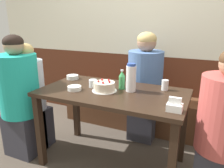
{
  "coord_description": "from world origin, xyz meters",
  "views": [
    {
      "loc": [
        0.78,
        -1.73,
        1.4
      ],
      "look_at": [
        -0.03,
        0.05,
        0.81
      ],
      "focal_mm": 35.0,
      "sensor_mm": 36.0,
      "label": 1
    }
  ],
  "objects_px": {
    "glass_water_tall": "(93,83)",
    "person_pale_blue_shirt": "(20,97)",
    "person_teal_shirt": "(145,87)",
    "person_dark_striped": "(31,101)",
    "glass_tumbler_short": "(165,85)",
    "water_pitcher": "(131,78)",
    "soju_bottle": "(122,80)",
    "napkin_holder": "(175,106)",
    "bowl_rice_small": "(73,77)",
    "birthday_cake": "(104,87)",
    "bench_seat": "(138,111)",
    "person_grey_tee": "(223,131)",
    "bowl_soup_white": "(74,88)"
  },
  "relations": [
    {
      "from": "bench_seat",
      "to": "person_teal_shirt",
      "type": "bearing_deg",
      "value": -58.13
    },
    {
      "from": "glass_water_tall",
      "to": "person_pale_blue_shirt",
      "type": "bearing_deg",
      "value": -160.82
    },
    {
      "from": "bench_seat",
      "to": "person_teal_shirt",
      "type": "height_order",
      "value": "person_teal_shirt"
    },
    {
      "from": "bench_seat",
      "to": "person_teal_shirt",
      "type": "relative_size",
      "value": 1.6
    },
    {
      "from": "person_pale_blue_shirt",
      "to": "glass_tumbler_short",
      "type": "bearing_deg",
      "value": 18.07
    },
    {
      "from": "birthday_cake",
      "to": "napkin_holder",
      "type": "xyz_separation_m",
      "value": [
        0.66,
        -0.2,
        -0.0
      ]
    },
    {
      "from": "napkin_holder",
      "to": "bowl_rice_small",
      "type": "xyz_separation_m",
      "value": [
        -1.16,
        0.42,
        -0.02
      ]
    },
    {
      "from": "soju_bottle",
      "to": "person_dark_striped",
      "type": "bearing_deg",
      "value": -169.29
    },
    {
      "from": "napkin_holder",
      "to": "glass_water_tall",
      "type": "distance_m",
      "value": 0.85
    },
    {
      "from": "bowl_rice_small",
      "to": "person_dark_striped",
      "type": "relative_size",
      "value": 0.11
    },
    {
      "from": "glass_tumbler_short",
      "to": "glass_water_tall",
      "type": "bearing_deg",
      "value": -163.17
    },
    {
      "from": "napkin_holder",
      "to": "bench_seat",
      "type": "bearing_deg",
      "value": 119.18
    },
    {
      "from": "soju_bottle",
      "to": "napkin_holder",
      "type": "bearing_deg",
      "value": -31.14
    },
    {
      "from": "birthday_cake",
      "to": "soju_bottle",
      "type": "height_order",
      "value": "soju_bottle"
    },
    {
      "from": "bowl_rice_small",
      "to": "person_teal_shirt",
      "type": "height_order",
      "value": "person_teal_shirt"
    },
    {
      "from": "glass_tumbler_short",
      "to": "person_grey_tee",
      "type": "xyz_separation_m",
      "value": [
        0.5,
        -0.31,
        -0.21
      ]
    },
    {
      "from": "birthday_cake",
      "to": "person_teal_shirt",
      "type": "height_order",
      "value": "person_teal_shirt"
    },
    {
      "from": "glass_tumbler_short",
      "to": "person_grey_tee",
      "type": "bearing_deg",
      "value": -31.59
    },
    {
      "from": "soju_bottle",
      "to": "person_pale_blue_shirt",
      "type": "height_order",
      "value": "person_pale_blue_shirt"
    },
    {
      "from": "napkin_holder",
      "to": "glass_tumbler_short",
      "type": "relative_size",
      "value": 1.14
    },
    {
      "from": "napkin_holder",
      "to": "glass_water_tall",
      "type": "bearing_deg",
      "value": 162.39
    },
    {
      "from": "water_pitcher",
      "to": "napkin_holder",
      "type": "distance_m",
      "value": 0.53
    },
    {
      "from": "soju_bottle",
      "to": "glass_water_tall",
      "type": "relative_size",
      "value": 2.41
    },
    {
      "from": "person_teal_shirt",
      "to": "person_dark_striped",
      "type": "distance_m",
      "value": 1.28
    },
    {
      "from": "glass_water_tall",
      "to": "person_dark_striped",
      "type": "xyz_separation_m",
      "value": [
        -0.71,
        -0.12,
        -0.25
      ]
    },
    {
      "from": "water_pitcher",
      "to": "person_teal_shirt",
      "type": "distance_m",
      "value": 0.61
    },
    {
      "from": "soju_bottle",
      "to": "glass_water_tall",
      "type": "distance_m",
      "value": 0.29
    },
    {
      "from": "bowl_soup_white",
      "to": "water_pitcher",
      "type": "bearing_deg",
      "value": 21.14
    },
    {
      "from": "glass_water_tall",
      "to": "person_dark_striped",
      "type": "relative_size",
      "value": 0.07
    },
    {
      "from": "soju_bottle",
      "to": "glass_water_tall",
      "type": "bearing_deg",
      "value": -166.11
    },
    {
      "from": "soju_bottle",
      "to": "bowl_soup_white",
      "type": "xyz_separation_m",
      "value": [
        -0.39,
        -0.22,
        -0.07
      ]
    },
    {
      "from": "birthday_cake",
      "to": "person_pale_blue_shirt",
      "type": "distance_m",
      "value": 0.9
    },
    {
      "from": "napkin_holder",
      "to": "person_teal_shirt",
      "type": "height_order",
      "value": "person_teal_shirt"
    },
    {
      "from": "glass_tumbler_short",
      "to": "person_pale_blue_shirt",
      "type": "bearing_deg",
      "value": -161.93
    },
    {
      "from": "person_pale_blue_shirt",
      "to": "person_grey_tee",
      "type": "relative_size",
      "value": 1.04
    },
    {
      "from": "glass_water_tall",
      "to": "person_dark_striped",
      "type": "distance_m",
      "value": 0.76
    },
    {
      "from": "person_dark_striped",
      "to": "bench_seat",
      "type": "bearing_deg",
      "value": 44.63
    },
    {
      "from": "bowl_soup_white",
      "to": "person_pale_blue_shirt",
      "type": "relative_size",
      "value": 0.1
    },
    {
      "from": "birthday_cake",
      "to": "glass_water_tall",
      "type": "relative_size",
      "value": 2.97
    },
    {
      "from": "person_dark_striped",
      "to": "person_grey_tee",
      "type": "bearing_deg",
      "value": 0.22
    },
    {
      "from": "glass_water_tall",
      "to": "soju_bottle",
      "type": "bearing_deg",
      "value": 13.89
    },
    {
      "from": "birthday_cake",
      "to": "soju_bottle",
      "type": "bearing_deg",
      "value": 46.11
    },
    {
      "from": "person_dark_striped",
      "to": "glass_water_tall",
      "type": "bearing_deg",
      "value": 9.47
    },
    {
      "from": "bench_seat",
      "to": "water_pitcher",
      "type": "distance_m",
      "value": 1.02
    },
    {
      "from": "glass_tumbler_short",
      "to": "person_pale_blue_shirt",
      "type": "xyz_separation_m",
      "value": [
        -1.36,
        -0.44,
        -0.18
      ]
    },
    {
      "from": "person_pale_blue_shirt",
      "to": "bench_seat",
      "type": "bearing_deg",
      "value": 48.38
    },
    {
      "from": "person_pale_blue_shirt",
      "to": "person_dark_striped",
      "type": "distance_m",
      "value": 0.15
    },
    {
      "from": "soju_bottle",
      "to": "bowl_rice_small",
      "type": "bearing_deg",
      "value": 170.88
    },
    {
      "from": "bowl_rice_small",
      "to": "person_pale_blue_shirt",
      "type": "distance_m",
      "value": 0.57
    },
    {
      "from": "water_pitcher",
      "to": "person_pale_blue_shirt",
      "type": "bearing_deg",
      "value": -165.25
    }
  ]
}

